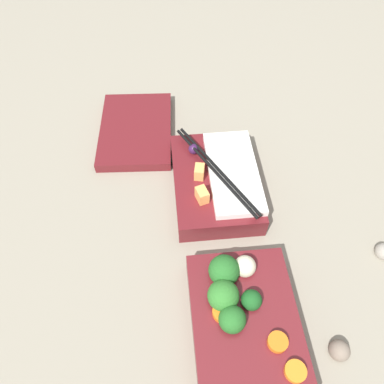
# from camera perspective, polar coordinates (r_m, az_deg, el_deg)

# --- Properties ---
(ground_plane) EXTENTS (3.00, 3.00, 0.00)m
(ground_plane) POSITION_cam_1_polar(r_m,az_deg,el_deg) (0.58, 6.88, -9.76)
(ground_plane) COLOR gray
(bento_tray_vegetable) EXTENTS (0.20, 0.14, 0.07)m
(bento_tray_vegetable) POSITION_cam_1_polar(r_m,az_deg,el_deg) (0.52, 7.67, -18.61)
(bento_tray_vegetable) COLOR maroon
(bento_tray_vegetable) RESTS_ON ground_plane
(bento_tray_rice) EXTENTS (0.20, 0.14, 0.06)m
(bento_tray_rice) POSITION_cam_1_polar(r_m,az_deg,el_deg) (0.62, 3.84, 1.69)
(bento_tray_rice) COLOR maroon
(bento_tray_rice) RESTS_ON ground_plane
(bento_lid) EXTENTS (0.20, 0.14, 0.02)m
(bento_lid) POSITION_cam_1_polar(r_m,az_deg,el_deg) (0.73, -8.53, 9.30)
(bento_lid) COLOR maroon
(bento_lid) RESTS_ON ground_plane
(pebble_1) EXTENTS (0.03, 0.03, 0.03)m
(pebble_1) POSITION_cam_1_polar(r_m,az_deg,el_deg) (0.64, 27.19, -8.06)
(pebble_1) COLOR gray
(pebble_1) RESTS_ON ground_plane
(pebble_2) EXTENTS (0.03, 0.03, 0.03)m
(pebble_2) POSITION_cam_1_polar(r_m,az_deg,el_deg) (0.55, 21.53, -21.54)
(pebble_2) COLOR #7A6B5B
(pebble_2) RESTS_ON ground_plane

